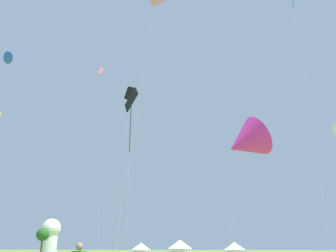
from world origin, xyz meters
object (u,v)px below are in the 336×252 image
at_px(kite_black_box, 130,94).
at_px(kite_pink_diamond, 155,2).
at_px(festival_tent_center, 180,247).
at_px(observatory_dome, 51,233).
at_px(kite_pink_box, 101,73).
at_px(kite_black_diamond, 131,103).
at_px(festival_tent_left, 141,249).
at_px(festival_tent_right, 235,248).
at_px(kite_white_box, 336,129).
at_px(kite_blue_parafoil, 8,58).
at_px(tree_distant_left, 43,235).
at_px(kite_magenta_delta, 245,142).

xyz_separation_m(kite_black_box, kite_pink_diamond, (5.60, -10.86, 2.35)).
xyz_separation_m(festival_tent_center, observatory_dome, (-53.77, 46.27, 4.43)).
height_order(kite_pink_box, kite_black_diamond, kite_pink_box).
bearing_deg(festival_tent_left, festival_tent_right, 0.00).
xyz_separation_m(kite_white_box, kite_blue_parafoil, (-39.90, -16.83, 6.85)).
distance_m(kite_pink_diamond, kite_blue_parafoil, 25.06).
bearing_deg(kite_blue_parafoil, observatory_dome, 116.14).
bearing_deg(tree_distant_left, festival_tent_right, -23.74).
height_order(kite_white_box, festival_tent_left, kite_white_box).
bearing_deg(tree_distant_left, festival_tent_left, -33.26).
height_order(kite_magenta_delta, kite_blue_parafoil, kite_blue_parafoil).
bearing_deg(kite_pink_diamond, kite_magenta_delta, 20.23).
bearing_deg(kite_blue_parafoil, kite_pink_box, 91.34).
distance_m(festival_tent_left, festival_tent_center, 7.36).
xyz_separation_m(kite_white_box, festival_tent_center, (-25.25, 16.60, -15.20)).
xyz_separation_m(kite_black_box, festival_tent_left, (-8.96, 34.01, -15.52)).
bearing_deg(festival_tent_left, kite_black_diamond, -74.36).
xyz_separation_m(kite_white_box, kite_black_diamond, (-21.52, -22.99, -3.38)).
distance_m(kite_black_diamond, festival_tent_center, 41.49).
bearing_deg(kite_black_box, festival_tent_right, 76.53).
distance_m(kite_white_box, festival_tent_center, 33.83).
height_order(kite_magenta_delta, tree_distant_left, kite_magenta_delta).
height_order(kite_pink_diamond, kite_blue_parafoil, kite_blue_parafoil).
distance_m(kite_magenta_delta, observatory_dome, 111.31).
xyz_separation_m(kite_black_box, festival_tent_center, (-1.61, 34.01, -15.24)).
distance_m(kite_black_diamond, kite_blue_parafoil, 21.91).
bearing_deg(kite_magenta_delta, kite_black_diamond, 161.52).
bearing_deg(kite_magenta_delta, festival_tent_center, 107.00).
height_order(kite_pink_box, festival_tent_right, kite_pink_box).
height_order(kite_white_box, festival_tent_right, kite_white_box).
bearing_deg(festival_tent_center, observatory_dome, 139.29).
xyz_separation_m(kite_black_diamond, kite_pink_diamond, (3.47, -5.28, 5.76)).
bearing_deg(kite_magenta_delta, tree_distant_left, 130.12).
xyz_separation_m(kite_black_diamond, kite_blue_parafoil, (-18.38, 6.15, 10.22)).
xyz_separation_m(kite_pink_diamond, festival_tent_center, (-7.20, 44.87, -17.59)).
height_order(kite_pink_diamond, festival_tent_center, kite_pink_diamond).
height_order(kite_blue_parafoil, festival_tent_right, kite_blue_parafoil).
xyz_separation_m(festival_tent_left, observatory_dome, (-46.41, 46.27, 4.71)).
bearing_deg(kite_black_box, observatory_dome, 124.59).
relative_size(kite_pink_box, kite_blue_parafoil, 1.53).
relative_size(kite_black_box, festival_tent_center, 4.00).
height_order(kite_white_box, festival_tent_center, kite_white_box).
bearing_deg(kite_white_box, festival_tent_center, 146.67).
bearing_deg(observatory_dome, kite_pink_diamond, -56.22).
distance_m(kite_black_box, kite_black_diamond, 6.88).
distance_m(kite_pink_box, festival_tent_left, 35.95).
bearing_deg(observatory_dome, kite_magenta_delta, -53.09).
bearing_deg(kite_magenta_delta, festival_tent_right, 94.43).
bearing_deg(festival_tent_center, kite_black_box, -87.30).
height_order(kite_pink_box, observatory_dome, kite_pink_box).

